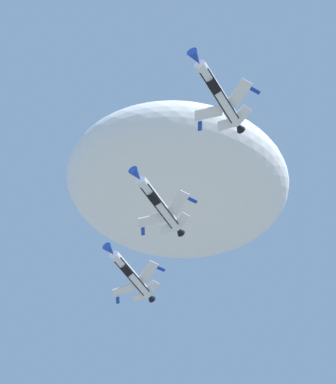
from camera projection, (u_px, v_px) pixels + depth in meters
cloud_near_formation at (178, 183)px, 295.13m from camera, size 72.15×62.82×30.58m
fighter_jet_lead at (218, 93)px, 130.26m from camera, size 12.22×12.90×4.69m
fighter_jet_left_wing at (158, 203)px, 144.41m from camera, size 12.23×12.90×4.67m
fighter_jet_right_wing at (130, 274)px, 159.27m from camera, size 12.10×12.90×5.07m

